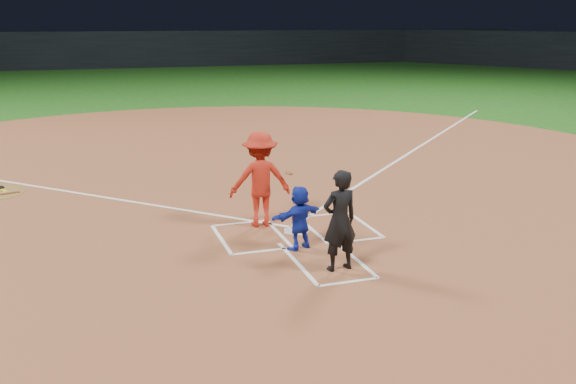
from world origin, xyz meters
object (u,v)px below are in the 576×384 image
object	(u,v)px
umpire	(340,221)
batter_at_plate	(260,179)
catcher	(300,217)
home_plate	(296,231)

from	to	relation	value
umpire	batter_at_plate	size ratio (longest dim) A/B	0.90
catcher	batter_at_plate	size ratio (longest dim) A/B	0.62
home_plate	umpire	bearing A→B (deg)	91.56
catcher	umpire	world-z (taller)	umpire
home_plate	catcher	xyz separation A→B (m)	(-0.25, -0.98, 0.62)
catcher	umpire	size ratio (longest dim) A/B	0.69
home_plate	batter_at_plate	xyz separation A→B (m)	(-0.58, 0.65, 1.01)
catcher	batter_at_plate	bearing A→B (deg)	-99.97
home_plate	batter_at_plate	size ratio (longest dim) A/B	0.30
batter_at_plate	home_plate	bearing A→B (deg)	-48.60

